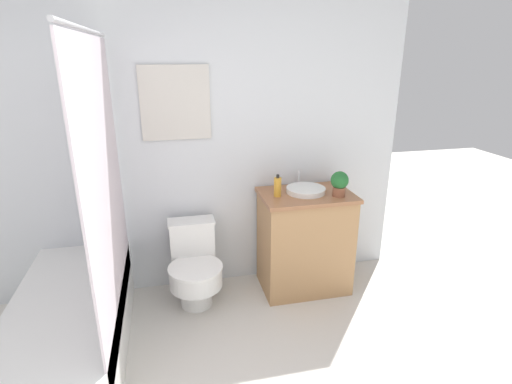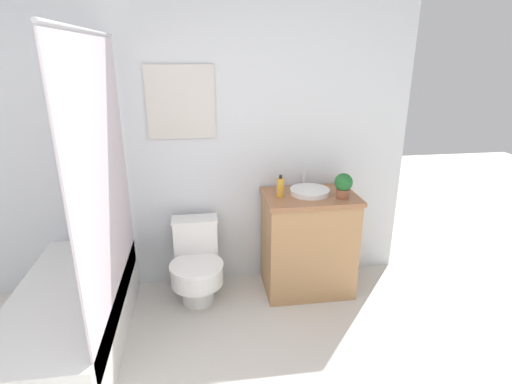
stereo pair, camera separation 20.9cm
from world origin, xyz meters
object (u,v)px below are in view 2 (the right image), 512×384
object	(u,v)px
toilet	(196,264)
potted_plant	(343,185)
soap_bottle	(280,187)
sink	(309,191)

from	to	relation	value
toilet	potted_plant	size ratio (longest dim) A/B	3.27
potted_plant	toilet	bearing A→B (deg)	175.13
toilet	soap_bottle	world-z (taller)	soap_bottle
toilet	sink	xyz separation A→B (m)	(0.89, 0.04, 0.54)
toilet	potted_plant	world-z (taller)	potted_plant
toilet	sink	size ratio (longest dim) A/B	1.85
toilet	sink	world-z (taller)	sink
soap_bottle	potted_plant	size ratio (longest dim) A/B	0.89
sink	soap_bottle	world-z (taller)	soap_bottle
toilet	potted_plant	xyz separation A→B (m)	(1.11, -0.09, 0.63)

